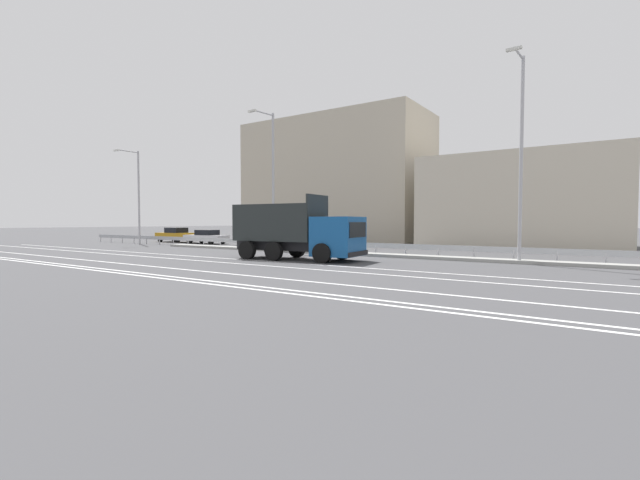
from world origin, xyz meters
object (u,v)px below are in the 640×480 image
object	(u,v)px
median_road_sign	(302,234)
parked_car_3	(313,239)
street_lamp_1	(272,176)
parked_car_2	(258,238)
street_lamp_0	(137,193)
parked_car_0	(176,235)
dump_truck	(312,237)
street_lamp_2	(521,151)
parked_car_1	(206,237)

from	to	relation	value
median_road_sign	parked_car_3	bearing A→B (deg)	116.00
street_lamp_1	parked_car_2	size ratio (longest dim) A/B	2.40
street_lamp_1	street_lamp_0	bearing A→B (deg)	-179.82
street_lamp_1	parked_car_0	distance (m)	18.73
street_lamp_1	median_road_sign	bearing A→B (deg)	2.18
dump_truck	street_lamp_2	bearing A→B (deg)	107.18
dump_truck	parked_car_0	xyz separation A→B (m)	(-24.16, 9.34, -0.51)
street_lamp_0	parked_car_2	size ratio (longest dim) A/B	2.11
street_lamp_0	parked_car_0	world-z (taller)	street_lamp_0
median_road_sign	parked_car_1	distance (m)	15.53
street_lamp_0	street_lamp_1	size ratio (longest dim) A/B	0.88
parked_car_1	street_lamp_0	bearing A→B (deg)	133.34
parked_car_0	street_lamp_1	bearing A→B (deg)	-107.07
street_lamp_2	street_lamp_0	bearing A→B (deg)	179.71
parked_car_0	parked_car_3	world-z (taller)	parked_car_0
parked_car_0	parked_car_2	bearing A→B (deg)	-92.43
median_road_sign	street_lamp_0	distance (m)	19.60
street_lamp_1	dump_truck	bearing A→B (deg)	-33.68
parked_car_0	parked_car_2	xyz separation A→B (m)	(11.78, -0.20, -0.04)
parked_car_3	street_lamp_1	bearing A→B (deg)	-5.36
street_lamp_0	street_lamp_1	distance (m)	16.62
parked_car_0	parked_car_1	xyz separation A→B (m)	(5.22, -0.39, -0.08)
median_road_sign	parked_car_2	distance (m)	9.51
street_lamp_1	parked_car_1	world-z (taller)	street_lamp_1
dump_truck	median_road_sign	xyz separation A→B (m)	(-4.05, 4.56, -0.02)
street_lamp_2	parked_car_0	xyz separation A→B (m)	(-34.09, 5.10, -4.94)
median_road_sign	dump_truck	bearing A→B (deg)	-48.40
street_lamp_1	parked_car_3	bearing A→B (deg)	84.48
street_lamp_0	street_lamp_2	distance (m)	33.25
parked_car_1	parked_car_3	xyz separation A→B (m)	(12.69, 0.12, 0.02)
parked_car_0	parked_car_1	distance (m)	5.23
street_lamp_2	median_road_sign	bearing A→B (deg)	178.69
parked_car_1	parked_car_0	bearing A→B (deg)	82.93
median_road_sign	parked_car_1	bearing A→B (deg)	163.59
parked_car_1	parked_car_2	distance (m)	6.57
parked_car_0	parked_car_1	size ratio (longest dim) A/B	0.94
parked_car_1	parked_car_3	size ratio (longest dim) A/B	1.24
parked_car_1	street_lamp_2	bearing A→B (deg)	-102.03
dump_truck	parked_car_2	size ratio (longest dim) A/B	1.86
parked_car_0	street_lamp_0	bearing A→B (deg)	-171.68
parked_car_0	parked_car_1	bearing A→B (deg)	-95.76
street_lamp_1	street_lamp_2	xyz separation A→B (m)	(16.63, -0.22, 0.21)
dump_truck	parked_car_2	xyz separation A→B (m)	(-12.37, 9.14, -0.56)
street_lamp_2	parked_car_2	xyz separation A→B (m)	(-22.31, 4.90, -4.99)
median_road_sign	parked_car_0	size ratio (longest dim) A/B	0.51
dump_truck	parked_car_1	size ratio (longest dim) A/B	1.63
median_road_sign	street_lamp_1	bearing A→B (deg)	-177.82
median_road_sign	street_lamp_0	xyz separation A→B (m)	(-19.25, -0.15, 3.65)
street_lamp_2	parked_car_0	world-z (taller)	street_lamp_2
median_road_sign	street_lamp_1	distance (m)	5.00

